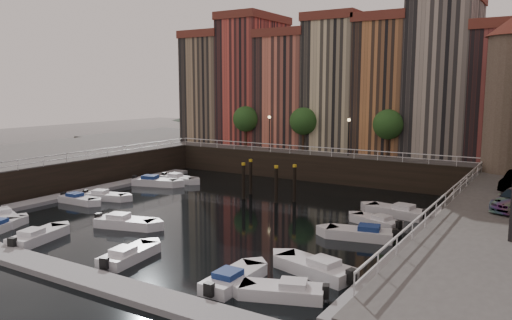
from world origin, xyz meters
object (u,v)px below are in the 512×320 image
Objects in this scene: mooring_pilings at (266,182)px; boat_left_1 at (78,200)px; boat_left_0 at (4,217)px; gangway at (463,190)px; boat_left_2 at (105,196)px.

mooring_pilings reaches higher than boat_left_1.
mooring_pilings is 17.30m from boat_left_1.
boat_left_0 is at bearing -127.35° from mooring_pilings.
boat_left_1 is (-13.76, -10.41, -1.32)m from mooring_pilings.
gangway is 1.96× the size of boat_left_1.
boat_left_2 is (-29.52, -12.57, -1.58)m from gangway.
boat_left_1 is (-0.23, 7.31, -0.02)m from boat_left_0.
mooring_pilings is at bearing 15.47° from boat_left_2.
gangway is at bearing 56.13° from boat_left_0.
gangway is 37.50m from boat_left_0.
boat_left_2 is at bearing 105.62° from boat_left_0.
boat_left_0 is (-13.53, -17.72, -1.30)m from mooring_pilings.
boat_left_1 is 2.42m from boat_left_2.
boat_left_0 reaches higher than boat_left_1.
mooring_pilings is (-16.72, -4.38, -0.27)m from gangway.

